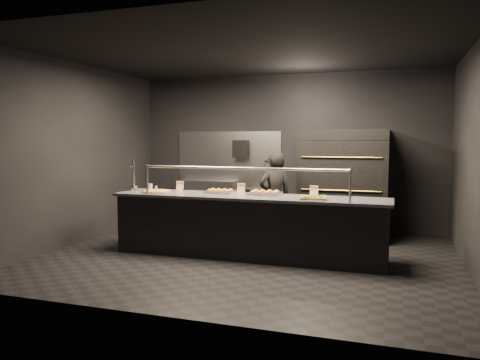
% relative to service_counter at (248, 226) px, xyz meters
% --- Properties ---
extents(room, '(6.04, 6.00, 3.00)m').
position_rel_service_counter_xyz_m(room, '(-0.02, 0.05, 1.03)').
color(room, black).
rests_on(room, ground).
extents(service_counter, '(4.10, 0.78, 1.37)m').
position_rel_service_counter_xyz_m(service_counter, '(0.00, 0.00, 0.00)').
color(service_counter, black).
rests_on(service_counter, ground).
extents(pizza_oven, '(1.50, 1.23, 1.91)m').
position_rel_service_counter_xyz_m(pizza_oven, '(1.20, 1.90, 0.50)').
color(pizza_oven, black).
rests_on(pizza_oven, ground).
extents(prep_shelf, '(1.20, 0.35, 0.90)m').
position_rel_service_counter_xyz_m(prep_shelf, '(-1.60, 2.32, -0.01)').
color(prep_shelf, '#99999E').
rests_on(prep_shelf, ground).
extents(towel_dispenser, '(0.30, 0.20, 0.35)m').
position_rel_service_counter_xyz_m(towel_dispenser, '(-0.90, 2.39, 1.09)').
color(towel_dispenser, black).
rests_on(towel_dispenser, room).
extents(fire_extinguisher, '(0.14, 0.14, 0.51)m').
position_rel_service_counter_xyz_m(fire_extinguisher, '(-0.35, 2.40, 0.60)').
color(fire_extinguisher, '#B2B2B7').
rests_on(fire_extinguisher, room).
extents(beer_tap, '(0.15, 0.21, 0.57)m').
position_rel_service_counter_xyz_m(beer_tap, '(-1.94, 0.03, 0.62)').
color(beer_tap, silver).
rests_on(beer_tap, service_counter).
extents(round_pizza, '(0.49, 0.49, 0.03)m').
position_rel_service_counter_xyz_m(round_pizza, '(-1.45, -0.08, 0.47)').
color(round_pizza, silver).
rests_on(round_pizza, service_counter).
extents(slider_tray_a, '(0.47, 0.38, 0.07)m').
position_rel_service_counter_xyz_m(slider_tray_a, '(-0.49, 0.15, 0.48)').
color(slider_tray_a, silver).
rests_on(slider_tray_a, service_counter).
extents(slider_tray_b, '(0.54, 0.46, 0.07)m').
position_rel_service_counter_xyz_m(slider_tray_b, '(0.22, 0.15, 0.48)').
color(slider_tray_b, silver).
rests_on(slider_tray_b, service_counter).
extents(square_pizza, '(0.44, 0.44, 0.05)m').
position_rel_service_counter_xyz_m(square_pizza, '(0.99, -0.14, 0.47)').
color(square_pizza, silver).
rests_on(square_pizza, service_counter).
extents(condiment_jar, '(0.16, 0.06, 0.11)m').
position_rel_service_counter_xyz_m(condiment_jar, '(-1.67, 0.15, 0.51)').
color(condiment_jar, silver).
rests_on(condiment_jar, service_counter).
extents(tent_cards, '(2.29, 0.04, 0.15)m').
position_rel_service_counter_xyz_m(tent_cards, '(-0.17, 0.28, 0.53)').
color(tent_cards, white).
rests_on(tent_cards, service_counter).
extents(trash_bin, '(0.47, 0.47, 0.78)m').
position_rel_service_counter_xyz_m(trash_bin, '(-0.52, 2.22, -0.07)').
color(trash_bin, black).
rests_on(trash_bin, ground).
extents(worker, '(0.67, 0.62, 1.53)m').
position_rel_service_counter_xyz_m(worker, '(0.15, 1.03, 0.30)').
color(worker, black).
rests_on(worker, ground).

